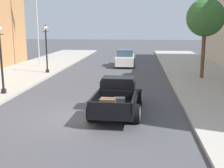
{
  "coord_description": "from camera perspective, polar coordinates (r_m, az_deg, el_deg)",
  "views": [
    {
      "loc": [
        2.45,
        -11.39,
        3.88
      ],
      "look_at": [
        1.02,
        2.32,
        1.0
      ],
      "focal_mm": 44.55,
      "sensor_mm": 36.0,
      "label": 1
    }
  ],
  "objects": [
    {
      "name": "street_tree_second",
      "position": [
        21.29,
        18.63,
        12.73
      ],
      "size": [
        2.69,
        2.69,
        5.67
      ],
      "color": "brown",
      "rests_on": "sidewalk_right"
    },
    {
      "name": "car_background_white",
      "position": [
        27.41,
        2.69,
        5.28
      ],
      "size": [
        1.95,
        4.34,
        1.65
      ],
      "color": "silver",
      "rests_on": "ground"
    },
    {
      "name": "street_lamp_far",
      "position": [
        23.17,
        -13.35,
        7.8
      ],
      "size": [
        0.5,
        0.32,
        3.85
      ],
      "color": "black",
      "rests_on": "sidewalk_left"
    },
    {
      "name": "street_lamp_near",
      "position": [
        16.55,
        -21.88,
        5.78
      ],
      "size": [
        0.5,
        0.32,
        3.85
      ],
      "color": "black",
      "rests_on": "sidewalk_left"
    },
    {
      "name": "flagpole",
      "position": [
        27.16,
        -14.8,
        15.43
      ],
      "size": [
        1.74,
        0.16,
        9.16
      ],
      "color": "#B2B2B7",
      "rests_on": "sidewalk_left"
    },
    {
      "name": "hotrod_truck_black",
      "position": [
        12.87,
        1.23,
        -2.25
      ],
      "size": [
        2.29,
        4.98,
        1.58
      ],
      "color": "black",
      "rests_on": "ground"
    },
    {
      "name": "ground_plane",
      "position": [
        12.28,
        -5.92,
        -6.69
      ],
      "size": [
        140.0,
        140.0,
        0.0
      ],
      "primitive_type": "plane",
      "color": "#47474C"
    }
  ]
}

